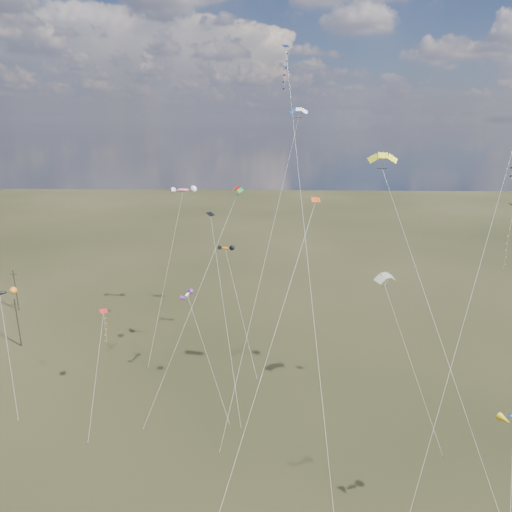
{
  "coord_description": "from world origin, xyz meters",
  "views": [
    {
      "loc": [
        1.8,
        -34.45,
        34.71
      ],
      "look_at": [
        0.0,
        18.0,
        19.0
      ],
      "focal_mm": 32.0,
      "sensor_mm": 36.0,
      "label": 1
    }
  ],
  "objects_px": {
    "diamond_black_high": "(509,173)",
    "utility_pole_near": "(18,322)",
    "utility_pole_far": "(16,290)",
    "parafoil_yellow": "(384,157)"
  },
  "relations": [
    {
      "from": "diamond_black_high",
      "to": "parafoil_yellow",
      "type": "bearing_deg",
      "value": 167.85
    },
    {
      "from": "utility_pole_near",
      "to": "utility_pole_far",
      "type": "distance_m",
      "value": 16.12
    },
    {
      "from": "utility_pole_far",
      "to": "parafoil_yellow",
      "type": "height_order",
      "value": "parafoil_yellow"
    },
    {
      "from": "utility_pole_far",
      "to": "diamond_black_high",
      "type": "height_order",
      "value": "diamond_black_high"
    },
    {
      "from": "diamond_black_high",
      "to": "utility_pole_near",
      "type": "bearing_deg",
      "value": 162.5
    },
    {
      "from": "utility_pole_far",
      "to": "utility_pole_near",
      "type": "bearing_deg",
      "value": -60.26
    },
    {
      "from": "diamond_black_high",
      "to": "parafoil_yellow",
      "type": "height_order",
      "value": "diamond_black_high"
    },
    {
      "from": "parafoil_yellow",
      "to": "utility_pole_near",
      "type": "bearing_deg",
      "value": 161.34
    },
    {
      "from": "utility_pole_near",
      "to": "utility_pole_far",
      "type": "bearing_deg",
      "value": 119.74
    },
    {
      "from": "utility_pole_near",
      "to": "diamond_black_high",
      "type": "xyz_separation_m",
      "value": [
        62.46,
        -19.7,
        25.7
      ]
    }
  ]
}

